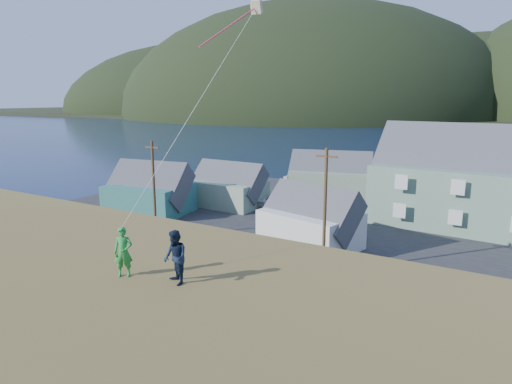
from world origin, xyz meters
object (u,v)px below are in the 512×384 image
wharf (380,180)px  shed_white (311,219)px  shed_teal (149,190)px  shed_palegreen_near (228,186)px  kite_flyer_navy (175,258)px  shed_palegreen_far (331,175)px  kite_flyer_green (123,252)px

wharf → shed_white: 33.64m
shed_white → wharf: bearing=108.7°
shed_teal → wharf: bearing=54.0°
shed_palegreen_near → kite_flyer_navy: kite_flyer_navy is taller
shed_palegreen_far → shed_teal: bearing=-139.1°
wharf → shed_palegreen_far: bearing=-105.5°
shed_palegreen_far → kite_flyer_navy: size_ratio=7.04×
shed_teal → kite_flyer_navy: 38.22m
shed_teal → shed_white: bearing=-12.6°
shed_palegreen_near → kite_flyer_green: 39.85m
shed_white → kite_flyer_navy: 26.29m
shed_palegreen_near → kite_flyer_navy: 40.44m
kite_flyer_green → shed_teal: bearing=99.4°
shed_palegreen_far → wharf: bearing=59.9°
shed_white → kite_flyer_navy: (6.66, -24.83, 5.50)m
wharf → shed_teal: size_ratio=2.65×
shed_palegreen_far → kite_flyer_navy: bearing=-88.4°
shed_teal → kite_flyer_navy: bearing=-52.4°
shed_white → shed_palegreen_far: shed_palegreen_far is taller
shed_teal → shed_palegreen_far: size_ratio=0.83×
shed_teal → shed_palegreen_near: 9.20m
wharf → shed_teal: shed_teal is taller
shed_white → shed_palegreen_near: bearing=161.6°
shed_palegreen_near → kite_flyer_navy: bearing=-55.6°
shed_palegreen_near → wharf: bearing=67.0°
shed_teal → kite_flyer_green: bearing=-54.8°
wharf → kite_flyer_green: kite_flyer_green is taller
shed_palegreen_near → shed_palegreen_far: bearing=59.1°
wharf → shed_teal: bearing=-118.0°
wharf → shed_white: size_ratio=2.81×
shed_palegreen_far → kite_flyer_green: kite_flyer_green is taller
kite_flyer_navy → shed_palegreen_far: bearing=134.8°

